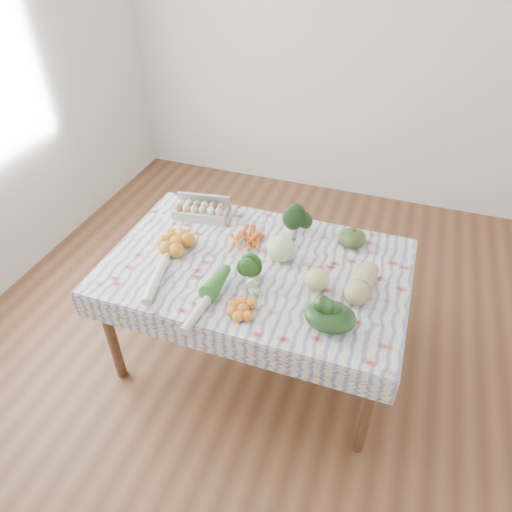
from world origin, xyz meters
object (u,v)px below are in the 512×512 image
butternut_squash (362,283)px  grapefruit (317,279)px  kabocha_squash (353,238)px  cabbage (281,248)px  egg_carton (200,212)px  dining_table (256,275)px

butternut_squash → grapefruit: 0.23m
kabocha_squash → cabbage: (-0.35, -0.26, 0.03)m
egg_carton → butternut_squash: 1.12m
egg_carton → butternut_squash: butternut_squash is taller
butternut_squash → grapefruit: bearing=-158.9°
cabbage → butternut_squash: (0.47, -0.12, -0.01)m
kabocha_squash → butternut_squash: 0.40m
butternut_squash → dining_table: bearing=-174.9°
egg_carton → grapefruit: (0.84, -0.40, 0.02)m
dining_table → kabocha_squash: (0.47, 0.35, 0.14)m
grapefruit → dining_table: bearing=167.1°
cabbage → grapefruit: 0.30m
grapefruit → butternut_squash: bearing=12.7°
egg_carton → cabbage: bearing=-29.3°
kabocha_squash → butternut_squash: butternut_squash is taller
kabocha_squash → cabbage: 0.44m
cabbage → grapefruit: (0.24, -0.17, -0.02)m
dining_table → egg_carton: (-0.48, 0.31, 0.13)m
egg_carton → grapefruit: 0.93m
egg_carton → kabocha_squash: 0.95m
dining_table → kabocha_squash: size_ratio=10.10×
cabbage → butternut_squash: bearing=-14.3°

